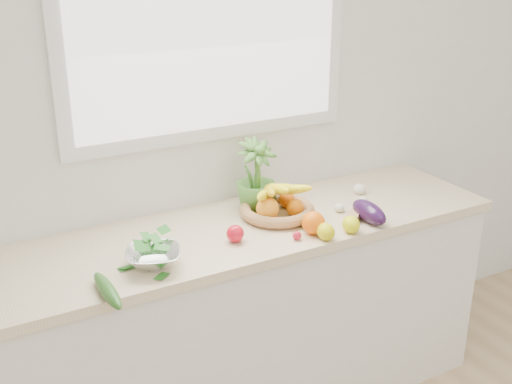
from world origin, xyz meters
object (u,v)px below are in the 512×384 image
fruit_basket (277,206)px  cucumber (107,290)px  apple (235,234)px  eggplant (369,212)px  colander_with_spinach (153,253)px  potted_herb (256,176)px

fruit_basket → cucumber: bearing=-160.1°
apple → cucumber: 0.59m
cucumber → eggplant: bearing=3.4°
fruit_basket → colander_with_spinach: size_ratio=1.32×
cucumber → potted_herb: 0.90m
apple → colander_with_spinach: bearing=-174.0°
cucumber → potted_herb: (0.79, 0.41, 0.13)m
colander_with_spinach → apple: bearing=6.0°
apple → colander_with_spinach: colander_with_spinach is taller
cucumber → potted_herb: bearing=27.6°
cucumber → fruit_basket: size_ratio=0.79×
eggplant → colander_with_spinach: size_ratio=0.84×
fruit_basket → potted_herb: bearing=108.6°
apple → potted_herb: (0.23, 0.25, 0.12)m
apple → colander_with_spinach: 0.35m
potted_herb → fruit_basket: bearing=-71.4°
eggplant → fruit_basket: 0.39m
apple → eggplant: 0.59m
eggplant → fruit_basket: (-0.31, 0.23, 0.01)m
eggplant → colander_with_spinach: (-0.93, 0.06, 0.01)m
potted_herb → colander_with_spinach: (-0.58, -0.29, -0.10)m
apple → potted_herb: size_ratio=0.21×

